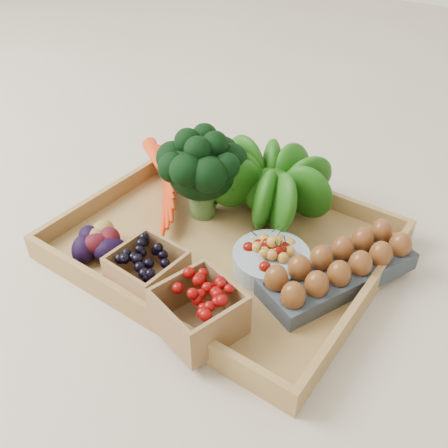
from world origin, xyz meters
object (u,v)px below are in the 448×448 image
Objects in this scene: tray at (224,246)px; cherry_bowl at (271,261)px; broccoli at (202,186)px; egg_carton at (338,274)px.

cherry_bowl is (0.11, -0.01, 0.02)m from tray.
broccoli is 0.30m from egg_carton.
tray is 0.22m from egg_carton.
broccoli is at bearing 162.57° from cherry_bowl.
tray is at bearing -30.54° from broccoli.
egg_carton is (0.21, 0.03, 0.02)m from tray.
broccoli is 0.62× the size of egg_carton.
egg_carton reaches higher than tray.
egg_carton is (0.11, 0.04, -0.00)m from cherry_bowl.
cherry_bowl reaches higher than egg_carton.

